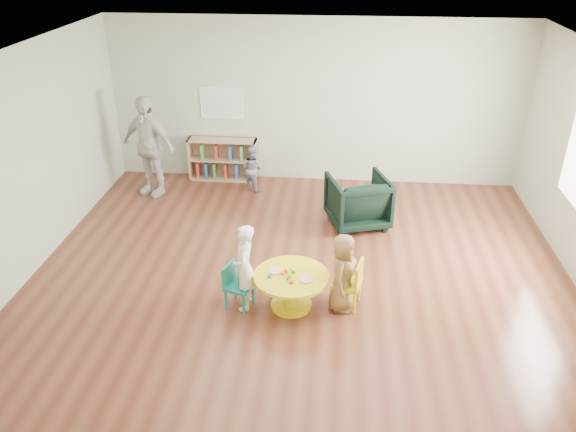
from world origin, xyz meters
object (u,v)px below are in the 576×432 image
object	(u,v)px
toddler	(252,168)
bookshelf	(223,159)
child_left	(244,268)
adult_caretaker	(148,146)
activity_table	(291,285)
kid_chair_right	(350,282)
armchair	(358,201)
child_right	(343,273)
kid_chair_left	(236,284)

from	to	relation	value
toddler	bookshelf	bearing A→B (deg)	-6.52
child_left	adult_caretaker	size ratio (longest dim) A/B	0.64
activity_table	kid_chair_right	bearing A→B (deg)	7.26
kid_chair_right	armchair	distance (m)	2.09
adult_caretaker	armchair	bearing A→B (deg)	7.52
child_right	toddler	size ratio (longest dim) A/B	1.25
kid_chair_right	child_right	size ratio (longest dim) A/B	0.62
kid_chair_left	bookshelf	world-z (taller)	bookshelf
armchair	adult_caretaker	world-z (taller)	adult_caretaker
child_left	child_right	size ratio (longest dim) A/B	1.10
activity_table	toddler	xyz separation A→B (m)	(-0.96, 3.26, 0.08)
child_right	activity_table	bearing A→B (deg)	106.25
kid_chair_left	adult_caretaker	distance (m)	3.64
child_right	kid_chair_right	bearing A→B (deg)	-49.64
kid_chair_right	armchair	size ratio (longest dim) A/B	0.71
bookshelf	adult_caretaker	world-z (taller)	adult_caretaker
kid_chair_left	armchair	bearing A→B (deg)	165.17
child_right	adult_caretaker	distance (m)	4.37
child_left	adult_caretaker	xyz separation A→B (m)	(-2.08, 3.02, 0.30)
activity_table	child_right	size ratio (longest dim) A/B	0.91
kid_chair_left	toddler	xyz separation A→B (m)	(-0.30, 3.29, 0.09)
activity_table	toddler	size ratio (longest dim) A/B	1.13
kid_chair_right	kid_chair_left	bearing A→B (deg)	108.61
armchair	kid_chair_right	bearing A→B (deg)	68.42
armchair	activity_table	bearing A→B (deg)	51.17
kid_chair_right	bookshelf	bearing A→B (deg)	45.48
activity_table	adult_caretaker	bearing A→B (deg)	131.32
child_left	activity_table	bearing A→B (deg)	88.64
activity_table	adult_caretaker	xyz separation A→B (m)	(-2.62, 2.98, 0.54)
toddler	activity_table	bearing A→B (deg)	135.75
bookshelf	activity_table	bearing A→B (deg)	-67.23
bookshelf	adult_caretaker	bearing A→B (deg)	-146.20
kid_chair_right	bookshelf	xyz separation A→B (m)	(-2.24, 3.61, 0.04)
kid_chair_left	child_right	bearing A→B (deg)	111.96
armchair	toddler	distance (m)	2.08
armchair	child_right	size ratio (longest dim) A/B	0.87
bookshelf	child_left	bearing A→B (deg)	-74.91
child_right	child_left	bearing A→B (deg)	106.41
kid_chair_left	toddler	size ratio (longest dim) A/B	0.71
activity_table	child_left	world-z (taller)	child_left
activity_table	toddler	world-z (taller)	toddler
kid_chair_left	child_left	size ratio (longest dim) A/B	0.52
bookshelf	adult_caretaker	xyz separation A→B (m)	(-1.07, -0.72, 0.48)
bookshelf	armchair	world-z (taller)	armchair
activity_table	kid_chair_left	world-z (taller)	kid_chair_left
adult_caretaker	child_left	bearing A→B (deg)	-34.71
bookshelf	child_right	size ratio (longest dim) A/B	1.23
activity_table	kid_chair_left	distance (m)	0.65
child_left	toddler	size ratio (longest dim) A/B	1.38
toddler	adult_caretaker	world-z (taller)	adult_caretaker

